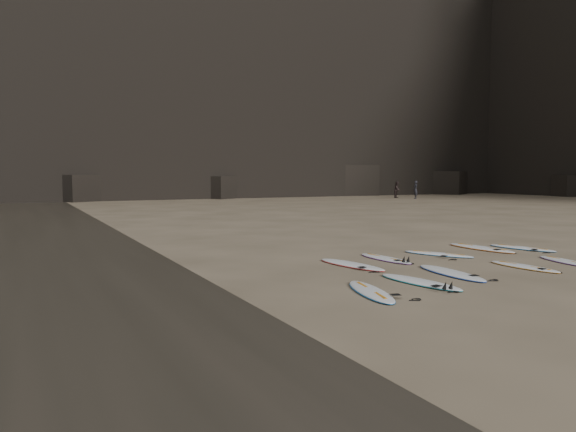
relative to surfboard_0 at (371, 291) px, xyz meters
name	(u,v)px	position (x,y,z in m)	size (l,w,h in m)	color
ground	(482,272)	(4.23, 0.94, -0.04)	(240.00, 240.00, 0.00)	#897559
headland	(331,20)	(28.08, 49.72, 20.98)	(170.00, 101.00, 63.47)	black
surfboard_0	(371,291)	(0.00, 0.00, 0.00)	(0.58, 2.43, 0.09)	white
surfboard_1	(420,282)	(1.67, 0.39, 0.00)	(0.60, 2.51, 0.09)	white
surfboard_2	(451,272)	(3.20, 1.01, 0.00)	(0.63, 2.63, 0.09)	white
surfboard_3	(524,266)	(5.73, 0.89, 0.00)	(0.54, 2.25, 0.08)	white
surfboard_4	(566,261)	(7.61, 1.02, 0.00)	(0.53, 2.22, 0.08)	white
surfboard_5	(352,264)	(1.58, 3.27, 0.00)	(0.62, 2.58, 0.09)	white
surfboard_6	(385,258)	(3.13, 3.80, 0.00)	(0.56, 2.33, 0.08)	white
surfboard_7	(438,254)	(5.23, 3.83, 0.00)	(0.56, 2.33, 0.08)	white
surfboard_8	(481,248)	(7.53, 4.29, 0.01)	(0.67, 2.79, 0.10)	white
surfboard_9	(522,248)	(8.84, 3.69, 0.00)	(0.57, 2.39, 0.09)	white
person_a	(415,190)	(30.20, 36.02, 0.88)	(0.68, 0.44, 1.85)	black
person_b	(397,190)	(29.72, 38.44, 0.83)	(0.85, 0.66, 1.75)	black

